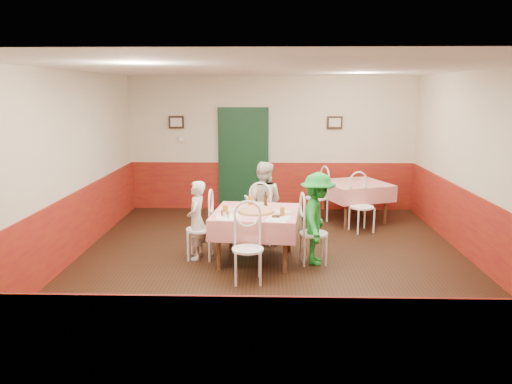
{
  "coord_description": "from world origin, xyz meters",
  "views": [
    {
      "loc": [
        -0.05,
        -6.98,
        2.52
      ],
      "look_at": [
        -0.24,
        0.14,
        1.05
      ],
      "focal_mm": 35.0,
      "sensor_mm": 36.0,
      "label": 1
    }
  ],
  "objects_px": {
    "chair_right": "(314,234)",
    "chair_second_a": "(316,198)",
    "pizza": "(256,211)",
    "glass_c": "(251,200)",
    "chair_far": "(263,217)",
    "glass_a": "(226,210)",
    "diner_left": "(197,220)",
    "wallet": "(276,216)",
    "chair_left": "(200,230)",
    "second_table": "(355,202)",
    "chair_second_b": "(362,207)",
    "beer_bottle": "(265,199)",
    "diner_right": "(317,219)",
    "main_table": "(256,236)",
    "chair_near": "(248,249)",
    "glass_b": "(282,212)",
    "diner_far": "(263,203)"
  },
  "relations": [
    {
      "from": "chair_right",
      "to": "chair_second_a",
      "type": "bearing_deg",
      "value": -11.92
    },
    {
      "from": "pizza",
      "to": "glass_c",
      "type": "bearing_deg",
      "value": 101.18
    },
    {
      "from": "chair_far",
      "to": "glass_a",
      "type": "height_order",
      "value": "chair_far"
    },
    {
      "from": "pizza",
      "to": "diner_left",
      "type": "bearing_deg",
      "value": 170.07
    },
    {
      "from": "wallet",
      "to": "pizza",
      "type": "bearing_deg",
      "value": 142.33
    },
    {
      "from": "chair_far",
      "to": "chair_second_a",
      "type": "relative_size",
      "value": 1.0
    },
    {
      "from": "chair_left",
      "to": "pizza",
      "type": "relative_size",
      "value": 1.81
    },
    {
      "from": "second_table",
      "to": "chair_second_b",
      "type": "relative_size",
      "value": 1.24
    },
    {
      "from": "beer_bottle",
      "to": "diner_right",
      "type": "distance_m",
      "value": 0.9
    },
    {
      "from": "main_table",
      "to": "chair_near",
      "type": "xyz_separation_m",
      "value": [
        -0.09,
        -0.85,
        0.08
      ]
    },
    {
      "from": "chair_left",
      "to": "chair_right",
      "type": "height_order",
      "value": "same"
    },
    {
      "from": "glass_a",
      "to": "diner_left",
      "type": "height_order",
      "value": "diner_left"
    },
    {
      "from": "beer_bottle",
      "to": "glass_c",
      "type": "bearing_deg",
      "value": 164.0
    },
    {
      "from": "chair_second_a",
      "to": "glass_b",
      "type": "distance_m",
      "value": 2.77
    },
    {
      "from": "chair_second_a",
      "to": "wallet",
      "type": "bearing_deg",
      "value": -37.06
    },
    {
      "from": "second_table",
      "to": "chair_far",
      "type": "xyz_separation_m",
      "value": [
        -1.78,
        -1.53,
        0.08
      ]
    },
    {
      "from": "beer_bottle",
      "to": "diner_far",
      "type": "relative_size",
      "value": 0.15
    },
    {
      "from": "chair_far",
      "to": "chair_near",
      "type": "xyz_separation_m",
      "value": [
        -0.17,
        -1.69,
        0.0
      ]
    },
    {
      "from": "chair_second_a",
      "to": "wallet",
      "type": "height_order",
      "value": "chair_second_a"
    },
    {
      "from": "main_table",
      "to": "chair_second_b",
      "type": "distance_m",
      "value": 2.47
    },
    {
      "from": "chair_near",
      "to": "diner_right",
      "type": "bearing_deg",
      "value": 34.15
    },
    {
      "from": "glass_c",
      "to": "chair_second_b",
      "type": "bearing_deg",
      "value": 31.42
    },
    {
      "from": "diner_far",
      "to": "wallet",
      "type": "bearing_deg",
      "value": 113.16
    },
    {
      "from": "second_table",
      "to": "chair_second_a",
      "type": "distance_m",
      "value": 0.75
    },
    {
      "from": "chair_right",
      "to": "chair_near",
      "type": "distance_m",
      "value": 1.2
    },
    {
      "from": "chair_right",
      "to": "beer_bottle",
      "type": "height_order",
      "value": "beer_bottle"
    },
    {
      "from": "beer_bottle",
      "to": "chair_second_a",
      "type": "bearing_deg",
      "value": 64.11
    },
    {
      "from": "chair_second_b",
      "to": "wallet",
      "type": "distance_m",
      "value": 2.53
    },
    {
      "from": "second_table",
      "to": "beer_bottle",
      "type": "relative_size",
      "value": 5.49
    },
    {
      "from": "glass_b",
      "to": "pizza",
      "type": "bearing_deg",
      "value": 151.31
    },
    {
      "from": "chair_right",
      "to": "chair_far",
      "type": "relative_size",
      "value": 1.0
    },
    {
      "from": "glass_c",
      "to": "chair_near",
      "type": "bearing_deg",
      "value": -89.61
    },
    {
      "from": "main_table",
      "to": "diner_far",
      "type": "xyz_separation_m",
      "value": [
        0.09,
        0.9,
        0.31
      ]
    },
    {
      "from": "chair_right",
      "to": "chair_second_a",
      "type": "distance_m",
      "value": 2.47
    },
    {
      "from": "diner_left",
      "to": "diner_right",
      "type": "xyz_separation_m",
      "value": [
        1.79,
        -0.18,
        0.08
      ]
    },
    {
      "from": "chair_second_a",
      "to": "diner_left",
      "type": "distance_m",
      "value": 3.04
    },
    {
      "from": "main_table",
      "to": "beer_bottle",
      "type": "height_order",
      "value": "beer_bottle"
    },
    {
      "from": "glass_b",
      "to": "wallet",
      "type": "distance_m",
      "value": 0.12
    },
    {
      "from": "diner_left",
      "to": "chair_left",
      "type": "bearing_deg",
      "value": 87.05
    },
    {
      "from": "pizza",
      "to": "second_table",
      "type": "bearing_deg",
      "value": 52.73
    },
    {
      "from": "main_table",
      "to": "chair_right",
      "type": "xyz_separation_m",
      "value": [
        0.85,
        -0.09,
        0.08
      ]
    },
    {
      "from": "diner_left",
      "to": "pizza",
      "type": "bearing_deg",
      "value": 82.9
    },
    {
      "from": "chair_second_b",
      "to": "chair_right",
      "type": "bearing_deg",
      "value": -140.86
    },
    {
      "from": "wallet",
      "to": "chair_near",
      "type": "bearing_deg",
      "value": -120.4
    },
    {
      "from": "chair_far",
      "to": "glass_b",
      "type": "height_order",
      "value": "chair_far"
    },
    {
      "from": "main_table",
      "to": "chair_right",
      "type": "distance_m",
      "value": 0.85
    },
    {
      "from": "diner_left",
      "to": "diner_far",
      "type": "relative_size",
      "value": 0.87
    },
    {
      "from": "chair_second_a",
      "to": "glass_c",
      "type": "distance_m",
      "value": 2.32
    },
    {
      "from": "chair_right",
      "to": "chair_left",
      "type": "bearing_deg",
      "value": 78.47
    },
    {
      "from": "wallet",
      "to": "diner_right",
      "type": "height_order",
      "value": "diner_right"
    }
  ]
}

